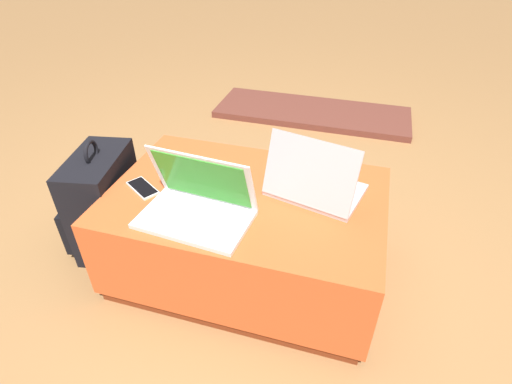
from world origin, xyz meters
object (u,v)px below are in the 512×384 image
Objects in this scene: laptop_far at (314,184)px; laptop_near at (197,205)px; backpack at (103,204)px; cell_phone at (143,188)px.

laptop_near is at bearing 46.72° from laptop_far.
laptop_near reaches higher than backpack.
laptop_far is 2.40× the size of cell_phone.
laptop_far is 0.65m from cell_phone.
cell_phone is at bearing 66.07° from backpack.
backpack is (-0.53, 0.15, -0.22)m from laptop_near.
backpack is at bearing -70.70° from cell_phone.
backpack is (-0.26, 0.06, -0.18)m from cell_phone.
laptop_far reaches higher than backpack.
cell_phone is (-0.27, 0.09, -0.04)m from laptop_near.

